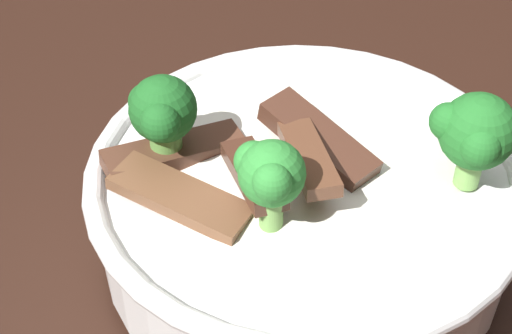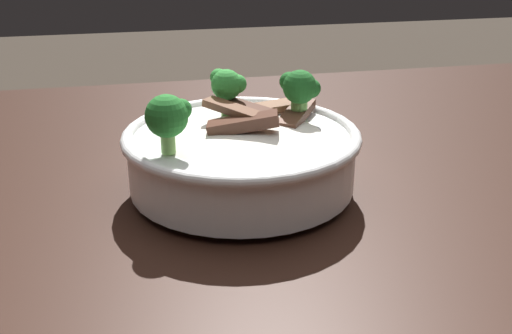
# 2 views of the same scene
# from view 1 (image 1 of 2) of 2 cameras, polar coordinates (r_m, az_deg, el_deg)

# --- Properties ---
(dining_table) EXTENTS (1.28, 1.06, 0.75)m
(dining_table) POSITION_cam_1_polar(r_m,az_deg,el_deg) (0.66, -5.57, -2.05)
(dining_table) COLOR black
(dining_table) RESTS_ON ground
(rice_bowl) EXTENTS (0.24, 0.24, 0.12)m
(rice_bowl) POSITION_cam_1_polar(r_m,az_deg,el_deg) (0.46, 3.43, -2.12)
(rice_bowl) COLOR white
(rice_bowl) RESTS_ON dining_table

